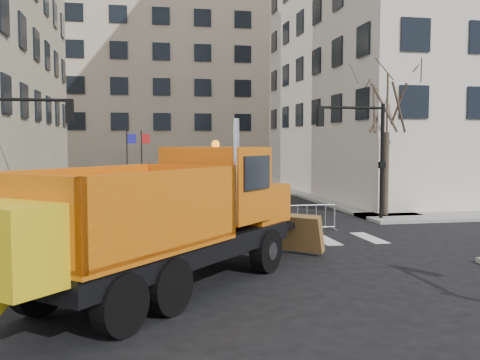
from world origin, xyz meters
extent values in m
plane|color=black|center=(0.00, 0.00, 0.00)|extent=(120.00, 120.00, 0.00)
cube|color=gray|center=(0.00, 8.50, 0.07)|extent=(64.00, 5.00, 0.15)
cube|color=#C0B193|center=(0.00, 52.00, 12.00)|extent=(30.00, 18.00, 24.00)
cylinder|color=black|center=(8.50, 9.50, 2.70)|extent=(0.18, 0.18, 5.40)
cube|color=black|center=(-1.84, -0.39, 1.06)|extent=(7.24, 7.68, 0.50)
cylinder|color=black|center=(-0.79, 2.54, 0.61)|extent=(1.11, 1.17, 1.22)
cylinder|color=black|center=(0.96, 0.99, 0.61)|extent=(1.11, 1.17, 1.22)
cylinder|color=black|center=(-3.67, -0.70, 0.61)|extent=(1.11, 1.17, 1.22)
cylinder|color=black|center=(-1.93, -2.25, 0.61)|extent=(1.11, 1.17, 1.22)
cylinder|color=black|center=(-4.63, -1.78, 0.61)|extent=(1.11, 1.17, 1.22)
cylinder|color=black|center=(-2.89, -3.33, 0.61)|extent=(1.11, 1.17, 1.22)
cube|color=#D1610B|center=(0.53, 2.27, 1.84)|extent=(2.93, 2.88, 1.11)
cube|color=#D1610B|center=(-0.43, 1.19, 2.50)|extent=(3.10, 3.03, 2.00)
cylinder|color=silver|center=(-0.11, -0.21, 2.89)|extent=(0.16, 0.16, 2.67)
cube|color=#D1610B|center=(-2.87, -1.56, 2.23)|extent=(5.33, 5.51, 1.84)
cube|color=brown|center=(1.79, 3.68, 0.72)|extent=(3.09, 2.85, 1.25)
imported|color=black|center=(0.80, 4.37, 1.01)|extent=(0.74, 0.50, 2.01)
imported|color=black|center=(2.29, 5.19, 1.02)|extent=(1.08, 0.89, 2.03)
imported|color=black|center=(1.74, 4.89, 0.87)|extent=(0.91, 1.09, 1.75)
cube|color=#A70E0C|center=(2.97, 7.02, 0.70)|extent=(0.55, 0.52, 1.10)
camera|label=1|loc=(-2.54, -13.36, 3.62)|focal=40.00mm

